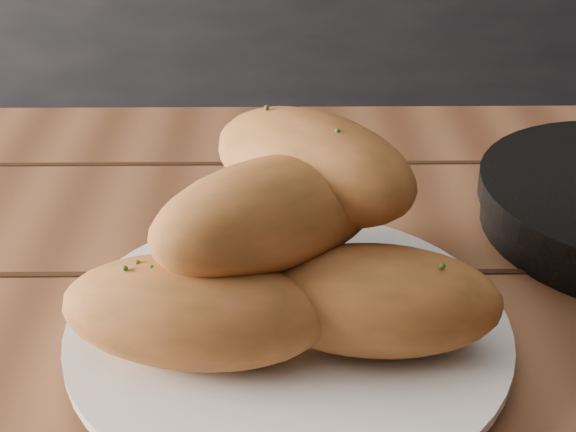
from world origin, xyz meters
name	(u,v)px	position (x,y,z in m)	size (l,w,h in m)	color
counter	(285,32)	(0.00, 1.70, 0.45)	(2.80, 0.60, 0.90)	black
plate	(288,330)	(-0.01, -0.04, 0.76)	(0.31, 0.31, 0.02)	white
bread_rolls	(286,245)	(-0.01, -0.04, 0.83)	(0.29, 0.23, 0.14)	#C66E37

